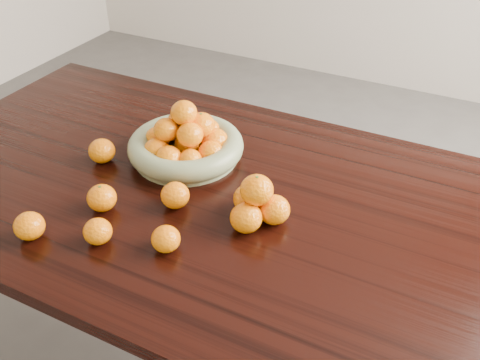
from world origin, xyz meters
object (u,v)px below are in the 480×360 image
at_px(dining_table, 235,224).
at_px(loose_orange_0, 102,198).
at_px(orange_pyramid, 256,204).
at_px(fruit_bowl, 186,143).

xyz_separation_m(dining_table, loose_orange_0, (-0.28, -0.19, 0.12)).
distance_m(dining_table, loose_orange_0, 0.36).
bearing_deg(orange_pyramid, fruit_bowl, 150.94).
bearing_deg(loose_orange_0, dining_table, 34.21).
distance_m(fruit_bowl, orange_pyramid, 0.35).
distance_m(orange_pyramid, loose_orange_0, 0.39).
bearing_deg(dining_table, loose_orange_0, -145.79).
bearing_deg(orange_pyramid, loose_orange_0, -159.93).
xyz_separation_m(fruit_bowl, orange_pyramid, (0.31, -0.17, 0.00)).
height_order(fruit_bowl, orange_pyramid, fruit_bowl).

